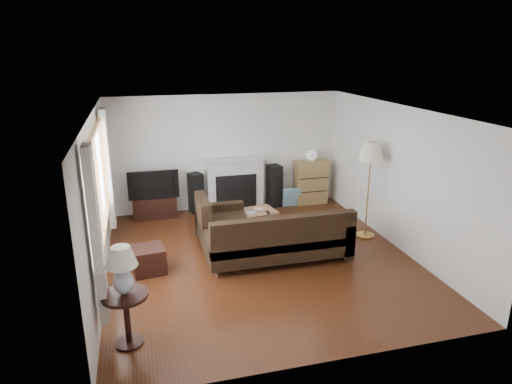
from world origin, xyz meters
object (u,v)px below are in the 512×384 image
object	(u,v)px
side_table	(127,319)
tv_stand	(155,207)
bookshelf	(311,182)
coffee_table	(250,221)
floor_lamp	(368,190)
sectional_sofa	(278,236)

from	to	relation	value
side_table	tv_stand	bearing A→B (deg)	82.97
bookshelf	side_table	world-z (taller)	bookshelf
coffee_table	floor_lamp	xyz separation A→B (m)	(2.05, -0.80, 0.71)
bookshelf	coffee_table	size ratio (longest dim) A/B	0.97
tv_stand	bookshelf	xyz separation A→B (m)	(3.50, 0.03, 0.27)
side_table	sectional_sofa	bearing A→B (deg)	35.66
floor_lamp	side_table	world-z (taller)	floor_lamp
tv_stand	side_table	bearing A→B (deg)	-97.03
bookshelf	sectional_sofa	bearing A→B (deg)	-121.57
tv_stand	coffee_table	distance (m)	2.15
bookshelf	sectional_sofa	xyz separation A→B (m)	(-1.61, -2.62, -0.08)
tv_stand	floor_lamp	size ratio (longest dim) A/B	0.49
tv_stand	sectional_sofa	xyz separation A→B (m)	(1.89, -2.59, 0.20)
tv_stand	sectional_sofa	bearing A→B (deg)	-53.91
bookshelf	side_table	bearing A→B (deg)	-132.78
coffee_table	floor_lamp	bearing A→B (deg)	-32.29
tv_stand	coffee_table	xyz separation A→B (m)	(1.74, -1.26, -0.02)
bookshelf	floor_lamp	size ratio (longest dim) A/B	0.55
bookshelf	sectional_sofa	size ratio (longest dim) A/B	0.38
coffee_table	side_table	distance (m)	3.82
tv_stand	side_table	world-z (taller)	side_table
sectional_sofa	coffee_table	xyz separation A→B (m)	(-0.15, 1.33, -0.22)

